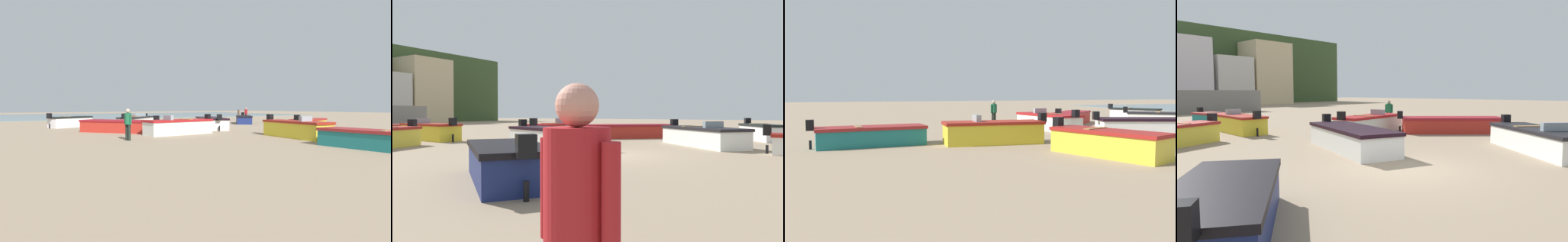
% 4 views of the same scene
% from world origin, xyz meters
% --- Properties ---
extents(ground_plane, '(160.00, 160.00, 0.00)m').
position_xyz_m(ground_plane, '(0.00, 0.00, 0.00)').
color(ground_plane, gray).
extents(harbor_pier, '(15.20, 2.40, 2.29)m').
position_xyz_m(harbor_pier, '(5.54, 30.00, 1.15)').
color(harbor_pier, slate).
rests_on(harbor_pier, ground).
extents(townhouse_centre_right, '(5.18, 5.49, 9.85)m').
position_xyz_m(townhouse_centre_right, '(12.39, 46.74, 4.92)').
color(townhouse_centre_right, silver).
rests_on(townhouse_centre_right, ground).
extents(townhouse_right, '(5.79, 5.79, 7.52)m').
position_xyz_m(townhouse_right, '(18.53, 46.89, 3.76)').
color(townhouse_right, beige).
rests_on(townhouse_right, ground).
extents(townhouse_far_right, '(6.99, 5.81, 10.40)m').
position_xyz_m(townhouse_far_right, '(25.30, 46.90, 5.20)').
color(townhouse_far_right, '#CFB88C').
rests_on(townhouse_far_right, ground).
extents(boat_white_0, '(3.39, 5.29, 1.20)m').
position_xyz_m(boat_white_0, '(1.34, 3.34, 0.44)').
color(boat_white_0, white).
rests_on(boat_white_0, ground).
extents(boat_white_2, '(4.51, 4.59, 1.19)m').
position_xyz_m(boat_white_2, '(5.43, -2.15, 0.45)').
color(boat_white_2, white).
rests_on(boat_white_2, ground).
extents(boat_teal_3, '(1.65, 4.53, 1.11)m').
position_xyz_m(boat_teal_3, '(2.44, 16.41, 0.40)').
color(boat_teal_3, '#1C6F71').
rests_on(boat_teal_3, ground).
extents(boat_navy_4, '(3.36, 3.74, 1.13)m').
position_xyz_m(boat_navy_4, '(-5.40, -0.54, 0.41)').
color(boat_navy_4, navy).
rests_on(boat_navy_4, ground).
extents(boat_white_5, '(4.81, 1.92, 1.24)m').
position_xyz_m(boat_white_5, '(5.89, 6.37, 0.47)').
color(boat_white_5, white).
rests_on(boat_white_5, ground).
extents(boat_red_8, '(4.63, 4.98, 1.15)m').
position_xyz_m(boat_red_8, '(8.63, 3.02, 0.42)').
color(boat_red_8, '#B2291E').
rests_on(boat_red_8, ground).
extents(boat_yellow_9, '(1.78, 4.44, 1.26)m').
position_xyz_m(boat_yellow_9, '(1.36, 11.63, 0.48)').
color(boat_yellow_9, gold).
rests_on(boat_yellow_9, ground).
extents(beach_walker_distant, '(0.44, 0.53, 1.62)m').
position_xyz_m(beach_walker_distant, '(9.79, 8.10, 0.95)').
color(beach_walker_distant, black).
rests_on(beach_walker_distant, ground).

